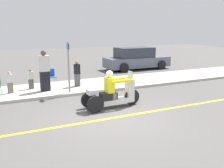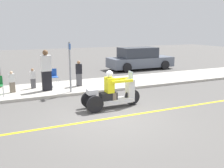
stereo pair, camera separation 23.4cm
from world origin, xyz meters
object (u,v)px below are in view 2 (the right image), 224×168
Objects in this scene: spectator_with_child at (46,71)px; motorcycle_trike at (112,94)px; street_sign at (70,65)px; spectator_mid_group at (12,82)px; spectator_end_of_line at (79,74)px; spectator_far_back at (33,79)px; parked_car_lot_right at (139,59)px; folding_chair_curbside at (53,75)px.

motorcycle_trike is at bearing -60.13° from spectator_with_child.
spectator_mid_group is at bearing 157.56° from street_sign.
spectator_end_of_line is at bearing 10.34° from spectator_with_child.
spectator_with_child is at bearing -52.40° from spectator_far_back.
parked_car_lot_right is 8.07m from street_sign.
street_sign is (-6.35, -4.96, 0.58)m from parked_car_lot_right.
parked_car_lot_right reaches higher than spectator_far_back.
motorcycle_trike is 2.34× the size of spectator_mid_group.
spectator_end_of_line is 0.56× the size of street_sign.
folding_chair_curbside is (0.43, 0.87, -0.38)m from spectator_with_child.
parked_car_lot_right is (8.70, 3.99, 0.16)m from spectator_mid_group.
spectator_with_child reaches higher than spectator_end_of_line.
spectator_mid_group is (-3.26, 3.39, 0.08)m from motorcycle_trike.
folding_chair_curbside is 0.17× the size of parked_car_lot_right.
spectator_mid_group is 1.01× the size of spectator_far_back.
street_sign is (2.35, -0.97, 0.74)m from spectator_mid_group.
spectator_far_back is 8.54m from parked_car_lot_right.
parked_car_lot_right is (5.43, 7.37, 0.23)m from motorcycle_trike.
spectator_with_child is 0.39× the size of parked_car_lot_right.
motorcycle_trike is 4.49m from spectator_far_back.
street_sign is at bearing -123.77° from spectator_end_of_line.
parked_car_lot_right reaches higher than folding_chair_curbside.
spectator_end_of_line is 0.68× the size of spectator_with_child.
spectator_end_of_line is 1.51× the size of folding_chair_curbside.
spectator_far_back is 0.52× the size of spectator_with_child.
motorcycle_trike reaches higher than spectator_far_back.
folding_chair_curbside is (0.95, 0.19, 0.05)m from spectator_far_back.
motorcycle_trike is 9.16m from parked_car_lot_right.
street_sign reaches higher than parked_car_lot_right.
spectator_with_child is 0.83× the size of street_sign.
motorcycle_trike is 2.71m from street_sign.
motorcycle_trike is at bearing -69.28° from street_sign.
motorcycle_trike is at bearing -58.66° from spectator_far_back.
spectator_end_of_line is 1.38m from street_sign.
spectator_far_back is at bearing -168.97° from folding_chair_curbside.
folding_chair_curbside is at bearing 11.03° from spectator_far_back.
spectator_end_of_line is at bearing 1.13° from spectator_mid_group.
spectator_mid_group is 0.43× the size of street_sign.
parked_car_lot_right is (7.77, 3.54, 0.16)m from spectator_far_back.
motorcycle_trike is 2.72× the size of folding_chair_curbside.
street_sign is at bearing -44.96° from spectator_far_back.
spectator_end_of_line reaches higher than folding_chair_curbside.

